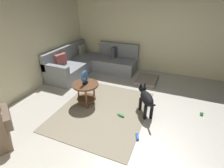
# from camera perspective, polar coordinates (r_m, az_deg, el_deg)

# --- Properties ---
(ground_plane) EXTENTS (6.00, 6.00, 0.10)m
(ground_plane) POSITION_cam_1_polar(r_m,az_deg,el_deg) (3.64, 6.24, -13.21)
(ground_plane) COLOR #B7B2A8
(wall_back) EXTENTS (6.00, 0.12, 2.70)m
(wall_back) POSITION_cam_1_polar(r_m,az_deg,el_deg) (4.60, -31.22, 11.63)
(wall_back) COLOR beige
(wall_back) RESTS_ON ground_plane
(wall_right) EXTENTS (0.12, 6.00, 2.70)m
(wall_right) POSITION_cam_1_polar(r_m,az_deg,el_deg) (5.73, 15.87, 16.99)
(wall_right) COLOR beige
(wall_right) RESTS_ON ground_plane
(area_rug) EXTENTS (2.30, 1.90, 0.01)m
(area_rug) POSITION_cam_1_polar(r_m,az_deg,el_deg) (3.90, -3.07, -8.76)
(area_rug) COLOR gray
(area_rug) RESTS_ON ground_plane
(sectional_couch) EXTENTS (2.20, 2.25, 0.88)m
(sectional_couch) POSITION_cam_1_polar(r_m,az_deg,el_deg) (5.75, -7.28, 6.85)
(sectional_couch) COLOR gray
(sectional_couch) RESTS_ON ground_plane
(side_table) EXTENTS (0.60, 0.60, 0.54)m
(side_table) POSITION_cam_1_polar(r_m,az_deg,el_deg) (3.94, -8.89, -1.54)
(side_table) COLOR brown
(side_table) RESTS_ON ground_plane
(torus_sculpture) EXTENTS (0.28, 0.08, 0.33)m
(torus_sculpture) POSITION_cam_1_polar(r_m,az_deg,el_deg) (3.81, -9.21, 2.33)
(torus_sculpture) COLOR black
(torus_sculpture) RESTS_ON side_table
(dog_bed_mat) EXTENTS (0.80, 0.60, 0.09)m
(dog_bed_mat) POSITION_cam_1_polar(r_m,az_deg,el_deg) (5.23, 11.71, 1.32)
(dog_bed_mat) COLOR gray
(dog_bed_mat) RESTS_ON ground_plane
(dog) EXTENTS (0.75, 0.50, 0.63)m
(dog) POSITION_cam_1_polar(r_m,az_deg,el_deg) (3.68, 11.44, -4.79)
(dog) COLOR black
(dog) RESTS_ON ground_plane
(dog_toy_ball) EXTENTS (0.07, 0.07, 0.07)m
(dog_toy_ball) POSITION_cam_1_polar(r_m,az_deg,el_deg) (4.22, 28.13, -8.82)
(dog_toy_ball) COLOR green
(dog_toy_ball) RESTS_ON ground_plane
(dog_toy_rope) EXTENTS (0.15, 0.10, 0.05)m
(dog_toy_rope) POSITION_cam_1_polar(r_m,az_deg,el_deg) (3.27, 8.57, -17.24)
(dog_toy_rope) COLOR blue
(dog_toy_rope) RESTS_ON ground_plane
(dog_toy_bone) EXTENTS (0.10, 0.19, 0.06)m
(dog_toy_bone) POSITION_cam_1_polar(r_m,az_deg,el_deg) (3.70, 3.04, -10.56)
(dog_toy_bone) COLOR green
(dog_toy_bone) RESTS_ON ground_plane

